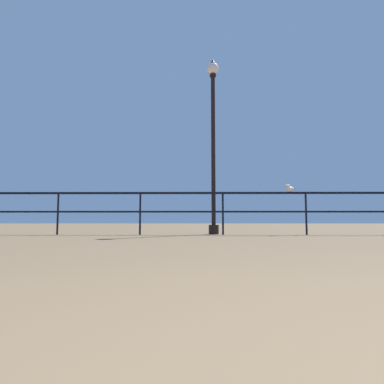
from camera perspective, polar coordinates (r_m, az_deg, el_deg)
pier_railing at (r=7.54m, az=5.44°, el=-1.95°), size 19.19×0.05×0.99m
lamppost_center at (r=8.08m, az=3.74°, el=10.38°), size 0.29×0.29×4.34m
seagull_on_rail at (r=7.83m, az=16.79°, el=0.59°), size 0.31×0.28×0.17m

